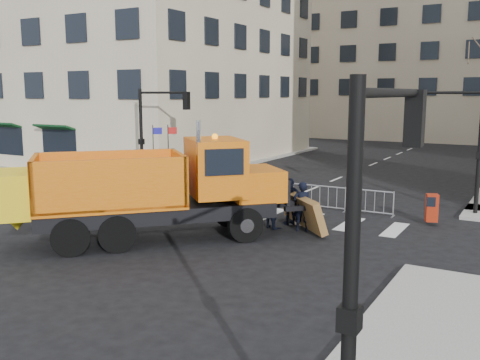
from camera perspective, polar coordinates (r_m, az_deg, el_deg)
The scene contains 13 objects.
ground at distance 19.01m, azimuth -6.30°, elevation -6.63°, with size 120.00×120.00×0.00m, color black.
sidewalk_back at distance 26.15m, azimuth 4.70°, elevation -2.03°, with size 64.00×5.00×0.15m, color gray.
building_far at distance 67.96m, azimuth 21.12°, elevation 14.44°, with size 30.00×18.00×24.00m, color tan.
traffic_light_left at distance 29.24m, azimuth -10.48°, elevation 4.24°, with size 0.18×0.18×5.40m, color black.
traffic_light_right at distance 24.49m, azimuth 24.18°, elevation 2.62°, with size 0.18×0.18×5.40m, color black.
traffic_light_near at distance 6.53m, azimuth 11.63°, elevation -13.46°, with size 0.18×0.18×5.40m, color black.
crowd_barriers at distance 25.59m, azimuth 2.34°, elevation -1.18°, with size 12.60×0.60×1.10m, color #9EA0A5, non-canonical shape.
plow_truck at distance 19.06m, azimuth -9.70°, elevation -0.78°, with size 9.79×10.02×4.30m.
cop_a at distance 20.31m, azimuth 6.64°, elevation -2.82°, with size 0.70×0.46×1.92m, color black.
cop_b at distance 20.71m, azimuth 3.52°, elevation -2.55°, with size 0.93×0.72×1.91m, color black.
cop_c at distance 21.26m, azimuth 5.42°, elevation -2.30°, with size 1.10×0.46×1.88m, color black.
worker at distance 26.59m, azimuth -5.05°, elevation 0.12°, with size 1.06×0.61×1.65m, color #B7BA15.
newspaper_box at distance 22.48m, azimuth 19.77°, elevation -2.80°, with size 0.45×0.40×1.10m, color maroon.
Camera 1 is at (10.81, -14.75, 5.20)m, focal length 40.00 mm.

